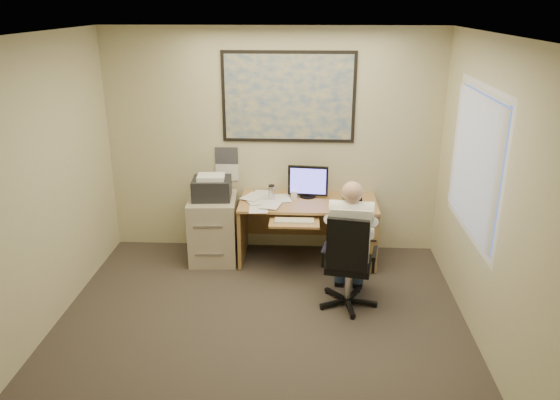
# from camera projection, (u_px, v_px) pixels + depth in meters

# --- Properties ---
(room_shell) EXTENTS (4.00, 4.50, 2.70)m
(room_shell) POSITION_uv_depth(u_px,v_px,m) (255.00, 210.00, 4.43)
(room_shell) COLOR #352F29
(room_shell) RESTS_ON ground
(desk) EXTENTS (1.60, 0.97, 1.13)m
(desk) POSITION_uv_depth(u_px,v_px,m) (335.00, 225.00, 6.49)
(desk) COLOR #B0814B
(desk) RESTS_ON ground
(world_map) EXTENTS (1.56, 0.03, 1.06)m
(world_map) POSITION_uv_depth(u_px,v_px,m) (288.00, 97.00, 6.33)
(world_map) COLOR #1E4C93
(world_map) RESTS_ON room_shell
(wall_calendar) EXTENTS (0.28, 0.01, 0.42)m
(wall_calendar) POSITION_uv_depth(u_px,v_px,m) (227.00, 164.00, 6.65)
(wall_calendar) COLOR white
(wall_calendar) RESTS_ON room_shell
(window_blinds) EXTENTS (0.06, 1.40, 1.30)m
(window_blinds) POSITION_uv_depth(u_px,v_px,m) (476.00, 163.00, 5.02)
(window_blinds) COLOR beige
(window_blinds) RESTS_ON room_shell
(filing_cabinet) EXTENTS (0.60, 0.70, 1.06)m
(filing_cabinet) POSITION_uv_depth(u_px,v_px,m) (213.00, 223.00, 6.52)
(filing_cabinet) COLOR #ACA08B
(filing_cabinet) RESTS_ON ground
(office_chair) EXTENTS (0.71, 0.71, 1.03)m
(office_chair) POSITION_uv_depth(u_px,v_px,m) (349.00, 280.00, 5.51)
(office_chair) COLOR black
(office_chair) RESTS_ON ground
(person) EXTENTS (0.63, 0.85, 1.32)m
(person) POSITION_uv_depth(u_px,v_px,m) (349.00, 244.00, 5.46)
(person) COLOR white
(person) RESTS_ON office_chair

